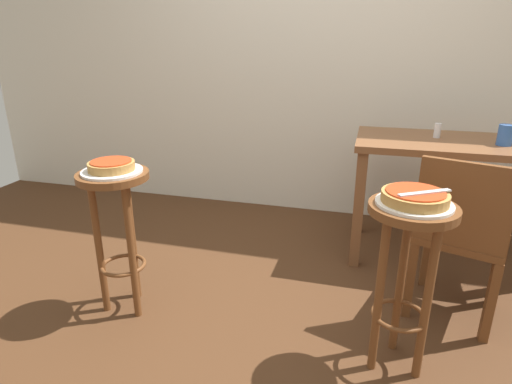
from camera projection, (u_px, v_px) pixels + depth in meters
name	position (u px, v px, depth m)	size (l,w,h in m)	color
ground_plane	(272.00, 328.00, 2.12)	(6.00, 6.00, 0.00)	#4C2D19
back_wall	(327.00, 16.00, 3.10)	(6.00, 0.10, 3.00)	silver
stool_foreground	(407.00, 255.00, 1.71)	(0.34, 0.34, 0.75)	brown
serving_plate_foreground	(414.00, 204.00, 1.63)	(0.29, 0.29, 0.01)	white
pizza_foreground	(415.00, 197.00, 1.62)	(0.25, 0.25, 0.05)	#B78442
stool_middle	(117.00, 214.00, 2.10)	(0.34, 0.34, 0.75)	brown
serving_plate_middle	(112.00, 171.00, 2.03)	(0.29, 0.29, 0.01)	silver
pizza_middle	(111.00, 166.00, 2.02)	(0.22, 0.22, 0.05)	#B78442
dining_table	(445.00, 161.00, 2.60)	(1.07, 0.61, 0.78)	brown
cup_near_edge	(505.00, 135.00, 2.42)	(0.08, 0.08, 0.12)	#3360B2
condiment_shaker	(437.00, 130.00, 2.61)	(0.04, 0.04, 0.09)	white
wooden_chair	(461.00, 234.00, 2.05)	(0.50, 0.50, 0.85)	brown
pizza_server_knife	(425.00, 193.00, 1.59)	(0.22, 0.02, 0.01)	silver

